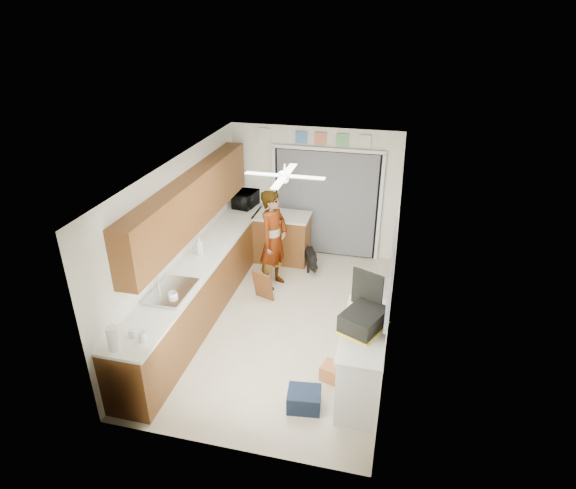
# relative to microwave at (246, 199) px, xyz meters

# --- Properties ---
(floor) EXTENTS (5.00, 5.00, 0.00)m
(floor) POSITION_rel_microwave_xyz_m (1.29, -2.25, -1.09)
(floor) COLOR beige
(floor) RESTS_ON ground
(ceiling) EXTENTS (5.00, 5.00, 0.00)m
(ceiling) POSITION_rel_microwave_xyz_m (1.29, -2.25, 1.41)
(ceiling) COLOR white
(ceiling) RESTS_ON ground
(wall_back) EXTENTS (3.20, 0.00, 3.20)m
(wall_back) POSITION_rel_microwave_xyz_m (1.29, 0.25, 0.16)
(wall_back) COLOR white
(wall_back) RESTS_ON ground
(wall_front) EXTENTS (3.20, 0.00, 3.20)m
(wall_front) POSITION_rel_microwave_xyz_m (1.29, -4.75, 0.16)
(wall_front) COLOR white
(wall_front) RESTS_ON ground
(wall_left) EXTENTS (0.00, 5.00, 5.00)m
(wall_left) POSITION_rel_microwave_xyz_m (-0.31, -2.25, 0.16)
(wall_left) COLOR white
(wall_left) RESTS_ON ground
(wall_right) EXTENTS (0.00, 5.00, 5.00)m
(wall_right) POSITION_rel_microwave_xyz_m (2.89, -2.25, 0.16)
(wall_right) COLOR white
(wall_right) RESTS_ON ground
(left_base_cabinets) EXTENTS (0.60, 4.80, 0.90)m
(left_base_cabinets) POSITION_rel_microwave_xyz_m (-0.01, -2.25, -0.64)
(left_base_cabinets) COLOR brown
(left_base_cabinets) RESTS_ON floor
(left_countertop) EXTENTS (0.62, 4.80, 0.04)m
(left_countertop) POSITION_rel_microwave_xyz_m (0.00, -2.25, -0.17)
(left_countertop) COLOR white
(left_countertop) RESTS_ON left_base_cabinets
(upper_cabinets) EXTENTS (0.32, 4.00, 0.80)m
(upper_cabinets) POSITION_rel_microwave_xyz_m (-0.15, -2.05, 0.71)
(upper_cabinets) COLOR brown
(upper_cabinets) RESTS_ON wall_left
(sink_basin) EXTENTS (0.50, 0.76, 0.06)m
(sink_basin) POSITION_rel_microwave_xyz_m (0.00, -3.25, -0.13)
(sink_basin) COLOR silver
(sink_basin) RESTS_ON left_countertop
(faucet) EXTENTS (0.03, 0.03, 0.22)m
(faucet) POSITION_rel_microwave_xyz_m (-0.19, -3.25, -0.04)
(faucet) COLOR silver
(faucet) RESTS_ON left_countertop
(peninsula_base) EXTENTS (1.00, 0.60, 0.90)m
(peninsula_base) POSITION_rel_microwave_xyz_m (0.79, -0.25, -0.64)
(peninsula_base) COLOR brown
(peninsula_base) RESTS_ON floor
(peninsula_top) EXTENTS (1.04, 0.64, 0.04)m
(peninsula_top) POSITION_rel_microwave_xyz_m (0.79, -0.25, -0.17)
(peninsula_top) COLOR white
(peninsula_top) RESTS_ON peninsula_base
(back_opening_recess) EXTENTS (2.00, 0.06, 2.10)m
(back_opening_recess) POSITION_rel_microwave_xyz_m (1.54, 0.22, -0.04)
(back_opening_recess) COLOR black
(back_opening_recess) RESTS_ON wall_back
(curtain_panel) EXTENTS (1.90, 0.03, 2.05)m
(curtain_panel) POSITION_rel_microwave_xyz_m (1.54, 0.18, -0.04)
(curtain_panel) COLOR slate
(curtain_panel) RESTS_ON wall_back
(door_trim_left) EXTENTS (0.06, 0.04, 2.10)m
(door_trim_left) POSITION_rel_microwave_xyz_m (0.52, 0.19, -0.04)
(door_trim_left) COLOR white
(door_trim_left) RESTS_ON wall_back
(door_trim_right) EXTENTS (0.06, 0.04, 2.10)m
(door_trim_right) POSITION_rel_microwave_xyz_m (2.56, 0.19, -0.04)
(door_trim_right) COLOR white
(door_trim_right) RESTS_ON wall_back
(door_trim_head) EXTENTS (2.10, 0.04, 0.06)m
(door_trim_head) POSITION_rel_microwave_xyz_m (1.54, 0.19, 1.03)
(door_trim_head) COLOR white
(door_trim_head) RESTS_ON wall_back
(header_frame_1) EXTENTS (0.22, 0.02, 0.22)m
(header_frame_1) POSITION_rel_microwave_xyz_m (1.04, 0.22, 1.21)
(header_frame_1) COLOR #467EBB
(header_frame_1) RESTS_ON wall_back
(header_frame_2) EXTENTS (0.22, 0.02, 0.22)m
(header_frame_2) POSITION_rel_microwave_xyz_m (1.39, 0.22, 1.21)
(header_frame_2) COLOR #D67250
(header_frame_2) RESTS_ON wall_back
(header_frame_3) EXTENTS (0.22, 0.02, 0.22)m
(header_frame_3) POSITION_rel_microwave_xyz_m (1.79, 0.22, 1.21)
(header_frame_3) COLOR #60A969
(header_frame_3) RESTS_ON wall_back
(header_frame_4) EXTENTS (0.22, 0.02, 0.22)m
(header_frame_4) POSITION_rel_microwave_xyz_m (2.19, 0.22, 1.21)
(header_frame_4) COLOR silver
(header_frame_4) RESTS_ON wall_back
(route66_sign) EXTENTS (0.22, 0.02, 0.26)m
(route66_sign) POSITION_rel_microwave_xyz_m (0.34, 0.22, 1.21)
(route66_sign) COLOR silver
(route66_sign) RESTS_ON wall_back
(right_counter_base) EXTENTS (0.50, 1.40, 0.90)m
(right_counter_base) POSITION_rel_microwave_xyz_m (2.64, -3.45, -0.64)
(right_counter_base) COLOR white
(right_counter_base) RESTS_ON floor
(right_counter_top) EXTENTS (0.54, 1.44, 0.04)m
(right_counter_top) POSITION_rel_microwave_xyz_m (2.63, -3.45, -0.17)
(right_counter_top) COLOR white
(right_counter_top) RESTS_ON right_counter_base
(abstract_painting) EXTENTS (0.03, 1.15, 0.95)m
(abstract_painting) POSITION_rel_microwave_xyz_m (2.87, -3.25, 0.56)
(abstract_painting) COLOR #F55ABD
(abstract_painting) RESTS_ON wall_right
(ceiling_fan) EXTENTS (1.14, 1.14, 0.24)m
(ceiling_fan) POSITION_rel_microwave_xyz_m (1.29, -2.05, 1.23)
(ceiling_fan) COLOR white
(ceiling_fan) RESTS_ON ceiling
(microwave) EXTENTS (0.43, 0.58, 0.30)m
(microwave) POSITION_rel_microwave_xyz_m (0.00, 0.00, 0.00)
(microwave) COLOR black
(microwave) RESTS_ON left_countertop
(soap_bottle) EXTENTS (0.14, 0.14, 0.31)m
(soap_bottle) POSITION_rel_microwave_xyz_m (-0.08, -2.09, 0.01)
(soap_bottle) COLOR silver
(soap_bottle) RESTS_ON left_countertop
(cup) EXTENTS (0.16, 0.16, 0.10)m
(cup) POSITION_rel_microwave_xyz_m (0.08, -3.38, -0.10)
(cup) COLOR white
(cup) RESTS_ON left_countertop
(jar_a) EXTENTS (0.10, 0.10, 0.12)m
(jar_a) POSITION_rel_microwave_xyz_m (0.14, -4.30, -0.09)
(jar_a) COLOR silver
(jar_a) RESTS_ON left_countertop
(jar_b) EXTENTS (0.08, 0.08, 0.10)m
(jar_b) POSITION_rel_microwave_xyz_m (-0.02, -4.27, -0.10)
(jar_b) COLOR silver
(jar_b) RESTS_ON left_countertop
(paper_towel_roll) EXTENTS (0.18, 0.18, 0.29)m
(paper_towel_roll) POSITION_rel_microwave_xyz_m (-0.10, -4.50, -0.00)
(paper_towel_roll) COLOR white
(paper_towel_roll) RESTS_ON left_countertop
(suitcase) EXTENTS (0.61, 0.67, 0.24)m
(suitcase) POSITION_rel_microwave_xyz_m (2.61, -3.44, -0.03)
(suitcase) COLOR black
(suitcase) RESTS_ON right_counter_top
(suitcase_rim) EXTENTS (0.64, 0.71, 0.02)m
(suitcase_rim) POSITION_rel_microwave_xyz_m (2.61, -3.44, -0.14)
(suitcase_rim) COLOR yellow
(suitcase_rim) RESTS_ON suitcase
(suitcase_lid) EXTENTS (0.39, 0.20, 0.50)m
(suitcase_lid) POSITION_rel_microwave_xyz_m (2.61, -3.15, 0.22)
(suitcase_lid) COLOR black
(suitcase_lid) RESTS_ON suitcase
(cardboard_box) EXTENTS (0.40, 0.34, 0.21)m
(cardboard_box) POSITION_rel_microwave_xyz_m (2.29, -3.37, -0.98)
(cardboard_box) COLOR #B9633A
(cardboard_box) RESTS_ON floor
(navy_crate) EXTENTS (0.44, 0.38, 0.25)m
(navy_crate) POSITION_rel_microwave_xyz_m (2.00, -3.94, -0.96)
(navy_crate) COLOR #141D32
(navy_crate) RESTS_ON floor
(cabinet_door_panel) EXTENTS (0.39, 0.25, 0.53)m
(cabinet_door_panel) POSITION_rel_microwave_xyz_m (0.83, -1.73, -0.82)
(cabinet_door_panel) COLOR brown
(cabinet_door_panel) RESTS_ON floor
(man) EXTENTS (0.59, 0.74, 1.76)m
(man) POSITION_rel_microwave_xyz_m (0.88, -1.21, -0.21)
(man) COLOR white
(man) RESTS_ON floor
(dog) EXTENTS (0.43, 0.58, 0.42)m
(dog) POSITION_rel_microwave_xyz_m (1.39, -0.50, -0.88)
(dog) COLOR black
(dog) RESTS_ON floor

